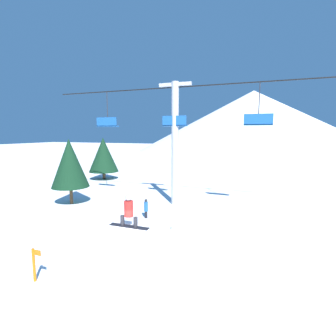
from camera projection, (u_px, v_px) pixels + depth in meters
name	position (u px, v px, depth m)	size (l,w,h in m)	color
ground_plane	(120.00, 290.00, 9.00)	(220.00, 220.00, 0.00)	white
mountain_ridge	(253.00, 121.00, 79.04)	(68.35, 68.35, 17.78)	silver
snow_ramp	(118.00, 266.00, 8.82)	(2.54, 3.53, 1.83)	white
snowboarder	(129.00, 211.00, 9.79)	(1.60, 0.34, 1.26)	black
chairlift	(175.00, 136.00, 19.12)	(20.23, 0.52, 8.97)	#B2B2B7
pine_tree_near	(70.00, 163.00, 19.44)	(2.75, 2.75, 4.92)	#4C3823
pine_tree_far	(103.00, 155.00, 29.96)	(3.35, 3.35, 4.81)	#4C3823
trail_marker	(34.00, 264.00, 9.42)	(0.41, 0.10, 1.25)	orange
distant_skier	(146.00, 208.00, 16.47)	(0.24, 0.24, 1.23)	black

